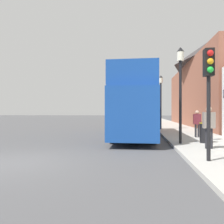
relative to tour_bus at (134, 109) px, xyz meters
The scene contains 12 objects.
ground_plane 13.94m from the tour_bus, 105.93° to the left, with size 144.00×144.00×0.00m, color #4C4C4F.
sidewalk 11.09m from the tour_bus, 70.07° to the left, with size 3.73×108.00×0.14m.
brick_terrace_rear 14.68m from the tour_bus, 53.16° to the left, with size 6.00×21.11×9.95m.
tour_bus is the anchor object (origin of this frame).
parked_car_ahead_of_bus 8.31m from the tour_bus, 84.70° to the left, with size 1.85×4.18×1.46m.
pedestrian_second 5.89m from the tour_bus, 56.89° to the right, with size 0.46×0.25×1.76m.
pedestrian_third 3.93m from the tour_bus, 11.27° to the right, with size 0.42×0.23×1.62m.
traffic_signal 7.75m from the tour_bus, 71.35° to the right, with size 0.28×0.42×3.50m.
lamp_post_nearest 4.46m from the tour_bus, 56.80° to the right, with size 0.35×0.35×4.67m.
lamp_post_second 5.94m from the tour_bus, 67.05° to the left, with size 0.35×0.35×4.76m.
lamp_post_third 14.31m from the tour_bus, 80.63° to the left, with size 0.35×0.35×4.40m.
litter_bin 4.87m from the tour_bus, 41.88° to the right, with size 0.48×0.48×1.02m.
Camera 1 is at (4.08, -6.69, 1.68)m, focal length 35.00 mm.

